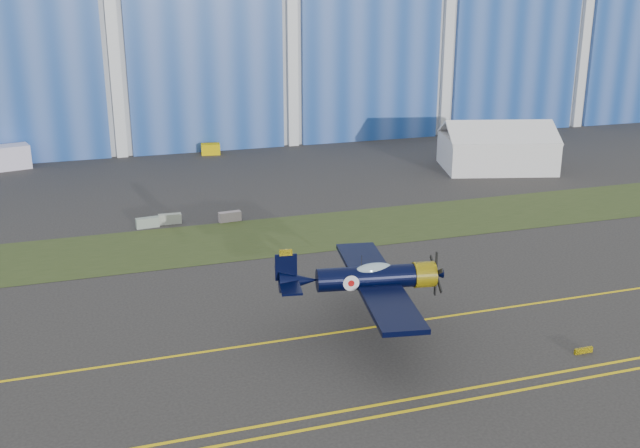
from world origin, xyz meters
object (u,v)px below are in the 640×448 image
object	(u,v)px
warbird	(367,278)
tug	(211,149)
tent	(497,144)
shipping_container	(0,158)

from	to	relation	value
warbird	tug	size ratio (longest dim) A/B	6.67
warbird	tug	distance (m)	53.26
tug	tent	bearing A→B (deg)	-22.86
tent	shipping_container	xyz separation A→B (m)	(-54.44, 17.06, -1.49)
warbird	tug	world-z (taller)	warbird
tent	tug	size ratio (longest dim) A/B	6.17
shipping_container	tug	world-z (taller)	shipping_container
warbird	tent	bearing A→B (deg)	59.03
shipping_container	warbird	bearing A→B (deg)	-79.18
warbird	tent	size ratio (longest dim) A/B	1.08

